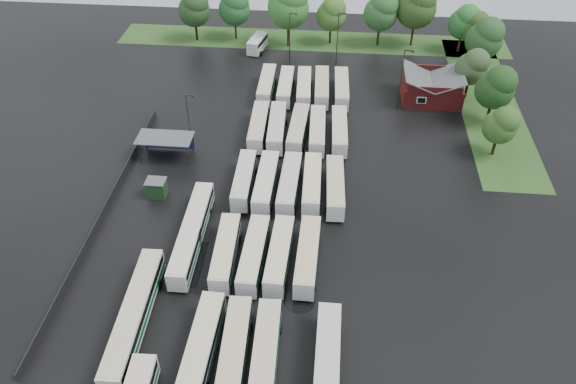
{
  "coord_description": "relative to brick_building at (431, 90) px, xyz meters",
  "views": [
    {
      "loc": [
        7.33,
        -45.23,
        49.98
      ],
      "look_at": [
        2.0,
        12.0,
        2.5
      ],
      "focal_mm": 35.0,
      "sensor_mm": 36.0,
      "label": 1
    }
  ],
  "objects": [
    {
      "name": "bus_r4c3",
      "position": [
        -18.93,
        -14.42,
        -0.15
      ],
      "size": [
        2.71,
        11.27,
        3.12
      ],
      "rotation": [
        0.0,
        0.0,
        0.03
      ],
      "color": "silver",
      "rests_on": "ground"
    },
    {
      "name": "bus_r2c1",
      "position": [
        -25.07,
        -41.88,
        -0.13
      ],
      "size": [
        2.67,
        11.42,
        3.17
      ],
      "rotation": [
        0.0,
        0.0,
        -0.02
      ],
      "color": "silver",
      "rests_on": "ground"
    },
    {
      "name": "tree_north_1",
      "position": [
        -37.64,
        21.47,
        4.94
      ],
      "size": [
        6.38,
        6.38,
        10.57
      ],
      "color": "black",
      "rests_on": "ground"
    },
    {
      "name": "bus_r4c2",
      "position": [
        -21.96,
        -14.32,
        -0.12
      ],
      "size": [
        2.86,
        11.48,
        3.17
      ],
      "rotation": [
        0.0,
        0.0,
        -0.04
      ],
      "color": "silver",
      "rests_on": "ground"
    },
    {
      "name": "bus_r5c0",
      "position": [
        -28.57,
        -0.74,
        -0.14
      ],
      "size": [
        2.54,
        11.29,
        3.13
      ],
      "rotation": [
        0.0,
        0.0,
        0.01
      ],
      "color": "silver",
      "rests_on": "ground"
    },
    {
      "name": "bus_r1c4",
      "position": [
        -15.79,
        -55.22,
        -0.1
      ],
      "size": [
        2.49,
        11.55,
        3.21
      ],
      "rotation": [
        0.0,
        0.0,
        -0.0
      ],
      "color": "silver",
      "rests_on": "ground"
    },
    {
      "name": "artic_bus_west_b",
      "position": [
        -33.21,
        -38.9,
        -0.12
      ],
      "size": [
        2.57,
        16.95,
        3.14
      ],
      "rotation": [
        0.0,
        0.0,
        0.01
      ],
      "color": "silver",
      "rests_on": "ground"
    },
    {
      "name": "grass_strip_east",
      "position": [
        10.0,
        0.03,
        -1.86
      ],
      "size": [
        10.0,
        50.0,
        0.01
      ],
      "primitive_type": "cube",
      "color": "#2A501B",
      "rests_on": "ground"
    },
    {
      "name": "puddle_3",
      "position": [
        -19.17,
        -47.01,
        -1.86
      ],
      "size": [
        3.58,
        3.58,
        0.01
      ],
      "primitive_type": "cylinder",
      "color": "black",
      "rests_on": "ground"
    },
    {
      "name": "lamp_post_ne",
      "position": [
        -5.68,
        -3.47,
        4.32
      ],
      "size": [
        1.64,
        0.32,
        10.66
      ],
      "color": "#2D2D30",
      "rests_on": "ground"
    },
    {
      "name": "west_fence",
      "position": [
        -46.2,
        -34.77,
        -1.27
      ],
      "size": [
        0.1,
        50.0,
        1.2
      ],
      "primitive_type": "cube",
      "color": "#2D2D30",
      "rests_on": "ground"
    },
    {
      "name": "wash_shed",
      "position": [
        -41.2,
        -20.74,
        1.12
      ],
      "size": [
        8.2,
        4.2,
        3.58
      ],
      "color": "#2D2D30",
      "rests_on": "ground"
    },
    {
      "name": "tree_east_2",
      "position": [
        6.53,
        1.38,
        4.02
      ],
      "size": [
        5.54,
        5.53,
        9.16
      ],
      "color": "black",
      "rests_on": "ground"
    },
    {
      "name": "lamp_post_nw",
      "position": [
        -37.84,
        -18.61,
        3.64
      ],
      "size": [
        1.46,
        0.28,
        9.47
      ],
      "color": "#2D2D30",
      "rests_on": "ground"
    },
    {
      "name": "utility_hut",
      "position": [
        -40.2,
        -30.17,
        -0.55
      ],
      "size": [
        2.7,
        2.2,
        2.62
      ],
      "color": "#143316",
      "rests_on": "ground"
    },
    {
      "name": "tree_north_5",
      "position": [
        -1.43,
        21.64,
        6.58
      ],
      "size": [
        7.93,
        7.93,
        13.13
      ],
      "color": "black",
      "rests_on": "ground"
    },
    {
      "name": "tree_north_4",
      "position": [
        -8.24,
        21.07,
        5.36
      ],
      "size": [
        6.78,
        6.78,
        11.23
      ],
      "color": "#302419",
      "rests_on": "ground"
    },
    {
      "name": "bus_r1c2",
      "position": [
        -21.99,
        -55.17,
        -0.12
      ],
      "size": [
        2.76,
        11.49,
        3.18
      ],
      "rotation": [
        0.0,
        0.0,
        0.03
      ],
      "color": "silver",
      "rests_on": "ground"
    },
    {
      "name": "bus_r1c0",
      "position": [
        -28.48,
        -54.95,
        -0.08
      ],
      "size": [
        2.7,
        11.72,
        3.25
      ],
      "rotation": [
        0.0,
        0.0,
        -0.02
      ],
      "color": "silver",
      "rests_on": "ground"
    },
    {
      "name": "bus_r3c3",
      "position": [
        -18.97,
        -27.77,
        -0.14
      ],
      "size": [
        2.67,
        11.35,
        3.14
      ],
      "rotation": [
        0.0,
        0.0,
        0.02
      ],
      "color": "silver",
      "rests_on": "ground"
    },
    {
      "name": "bus_r1c1",
      "position": [
        -25.14,
        -55.15,
        -0.1
      ],
      "size": [
        2.9,
        11.61,
        3.21
      ],
      "rotation": [
        0.0,
        0.0,
        0.04
      ],
      "color": "silver",
      "rests_on": "ground"
    },
    {
      "name": "bus_r4c4",
      "position": [
        -15.53,
        -14.18,
        -0.16
      ],
      "size": [
        2.75,
        11.23,
        3.11
      ],
      "rotation": [
        0.0,
        0.0,
        0.03
      ],
      "color": "silver",
      "rests_on": "ground"
    },
    {
      "name": "lamp_post_back_w",
      "position": [
        -25.44,
        11.03,
        4.05
      ],
      "size": [
        1.57,
        0.31,
        10.18
      ],
      "color": "#2D2D30",
      "rests_on": "ground"
    },
    {
      "name": "ground",
      "position": [
        -24.0,
        -42.77,
        -1.87
      ],
      "size": [
        160.0,
        160.0,
        0.0
      ],
      "primitive_type": "plane",
      "color": "black",
      "rests_on": "ground"
    },
    {
      "name": "bus_r3c1",
      "position": [
        -25.3,
        -28.21,
        -0.08
      ],
      "size": [
        2.57,
        11.65,
        3.24
      ],
      "rotation": [
        0.0,
        0.0,
        -0.01
      ],
      "color": "silver",
      "rests_on": "ground"
    },
    {
      "name": "brick_building",
      "position": [
        0.0,
        0.0,
        0.0
      ],
      "size": [
        10.07,
        8.6,
        5.39
      ],
      "color": "maroon",
      "rests_on": "ground"
    },
    {
      "name": "bus_r2c3",
      "position": [
        -18.67,
        -41.53,
        -0.11
      ],
      "size": [
        2.63,
        11.51,
        3.19
      ],
      "rotation": [
        0.0,
        0.0,
        -0.02
      ],
      "color": "silver",
      "rests_on": "ground"
    },
    {
      "name": "bus_r5c2",
      "position": [
        -21.97,
        -1.1,
        -0.15
      ],
      "size": [
        2.91,
        11.34,
        3.13
      ],
      "rotation": [
        0.0,
        0.0,
        0.05
      ],
      "color": "silver",
      "rests_on": "ground"
    },
    {
      "name": "tree_north_0",
      "position": [
        -45.56,
        19.96,
        4.98
      ],
      "size": [
        6.43,
        6.43,
        10.65
      ],
      "color": "black",
      "rests_on": "ground"
    },
    {
      "name": "bus_r5c4",
      "position": [
        -15.46,
        -0.79,
        -0.13
      ],
      "size": [
        2.78,
        11.42,
        3.16
      ],
      "rotation": [
        0.0,
        0.0,
        0.03
      ],
      "color": "silver",
      "rests_on": "ground"
    },
    {
      "name": "bus_r3c2",
      "position": [
        -22.06,
        -28.12,
        -0.09
      ],
      "size": [
        2.69,
        11.62,
        3.22
      ],
      "rotation": [
        0.0,
        0.0,
        -0.02
      ],
      "color": "silver",
      "rests_on": "ground"
    },
    {
      "name": "tree_north_3",
      "position": [
        -18.03,
        21.01,
        4.5
      ],
      "size": [
        5.97,
        5.97,
        9.89
      ],
      "color": "black",
      "rests_on": "ground"
    },
    {
      "name": "bus_r2c2",
      "position": [
        -22.02,
        -41.65,
        -0.13
      ],
      "size": [
        2.71,
        11.38,
        3.15
      ],
      "rotation": [
        0.0,
        0.0,
        -0.03
      ],
      "color": "silver",
      "rests_on": "ground"
    },
    {
      "name": "tree_east_3",
      "position": [
        9.98,
        10.52,
        5.21
      ],
      "size": [
        6.65,
        6.65,
        11.01
      ],
      "color": "black",
      "rests_on": "ground"
    },
    {
      "name": "tree_north_2",
      "position": [
        -26.42,
        18.99,
        6.86
      ],
      "size": [
        8.19,
        8.19,
        13.57
      ],
      "color": "#2F2518",
      "rests_on": "ground"
    },
    {
      "name": "puddle_2",
      "position": [
        -31.22,
        -42.41,
        -1.86
      ],
      "size": [
        7.77,
        7.77,
        0.01
      ],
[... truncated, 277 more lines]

